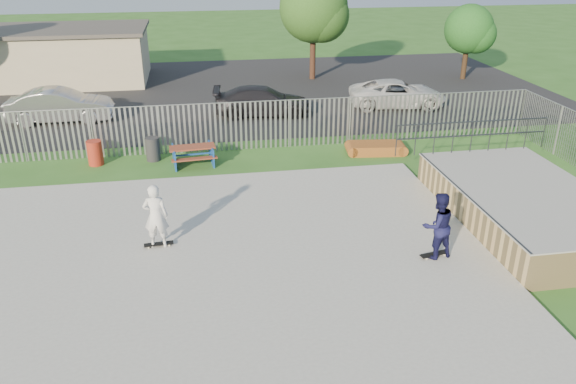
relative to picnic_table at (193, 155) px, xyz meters
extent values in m
plane|color=#306121|center=(0.38, -7.63, -0.37)|extent=(120.00, 120.00, 0.00)
cube|color=#9F9F9A|center=(0.38, -7.63, -0.29)|extent=(15.00, 12.00, 0.15)
cube|color=tan|center=(9.88, -6.63, 0.16)|extent=(4.00, 7.00, 1.05)
cube|color=#9E9E99|center=(9.88, -6.63, 0.70)|extent=(4.05, 7.05, 0.04)
cylinder|color=#383A3F|center=(7.90, -6.63, 0.71)|extent=(0.06, 7.00, 0.06)
cube|color=brown|center=(0.00, 0.00, 0.33)|extent=(1.76, 0.83, 0.06)
cube|color=brown|center=(0.05, -0.57, 0.05)|extent=(1.72, 0.43, 0.05)
cube|color=brown|center=(-0.05, 0.57, 0.05)|extent=(1.72, 0.43, 0.05)
cube|color=#154092|center=(0.00, 0.00, -0.02)|extent=(1.64, 1.47, 0.70)
cube|color=brown|center=(7.33, 0.02, -0.16)|extent=(2.13, 1.24, 0.41)
cylinder|color=#9D2818|center=(-3.69, 0.57, 0.11)|extent=(0.57, 0.57, 0.95)
cylinder|color=#28282A|center=(-1.53, 0.69, 0.09)|extent=(0.55, 0.55, 0.92)
cube|color=black|center=(0.38, 11.37, -0.36)|extent=(40.00, 18.00, 0.02)
imported|color=#B3B3B8|center=(-6.07, 6.60, 0.44)|extent=(4.79, 1.70, 1.57)
imported|color=black|center=(3.49, 6.16, 0.35)|extent=(4.98, 2.42, 1.39)
imported|color=silver|center=(10.52, 6.51, 0.34)|extent=(5.16, 2.84, 1.37)
cube|color=#BFB393|center=(-7.62, 15.37, 1.13)|extent=(10.00, 6.00, 3.00)
cube|color=#4C4742|center=(-7.62, 15.37, 2.73)|extent=(10.40, 6.40, 0.20)
cylinder|color=#3E2519|center=(7.52, 13.56, 1.46)|extent=(0.35, 0.35, 3.65)
sphere|color=#294F1B|center=(7.52, 13.56, 3.89)|extent=(4.08, 4.08, 4.08)
cylinder|color=#382516|center=(16.78, 12.01, 0.93)|extent=(0.31, 0.31, 2.60)
sphere|color=#1E501B|center=(16.78, 12.01, 2.67)|extent=(2.91, 2.91, 2.91)
cube|color=black|center=(6.29, -8.35, -0.15)|extent=(0.82, 0.36, 0.02)
cube|color=black|center=(-1.03, -6.56, -0.15)|extent=(0.81, 0.26, 0.02)
imported|color=#12133A|center=(6.29, -8.35, 0.71)|extent=(1.02, 0.87, 1.85)
imported|color=silver|center=(-1.03, -6.56, 0.71)|extent=(0.71, 0.51, 1.85)
camera|label=1|loc=(0.27, -20.56, 7.52)|focal=35.00mm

